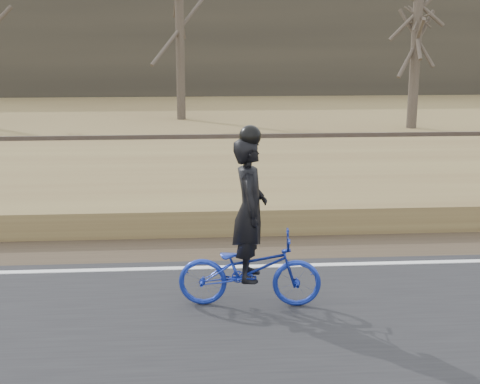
{
  "coord_description": "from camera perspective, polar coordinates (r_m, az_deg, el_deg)",
  "views": [
    {
      "loc": [
        3.53,
        -8.88,
        3.32
      ],
      "look_at": [
        4.19,
        0.5,
        1.1
      ],
      "focal_mm": 50.0,
      "sensor_mm": 36.0,
      "label": 1
    }
  ],
  "objects": [
    {
      "name": "embankment",
      "position": [
        13.9,
        -18.65,
        -0.31
      ],
      "size": [
        120.0,
        5.0,
        0.44
      ],
      "primitive_type": "cube",
      "color": "olive",
      "rests_on": "ground"
    },
    {
      "name": "ballast",
      "position": [
        17.52,
        -15.62,
        2.62
      ],
      "size": [
        120.0,
        3.0,
        0.45
      ],
      "primitive_type": "cube",
      "color": "slate",
      "rests_on": "ground"
    },
    {
      "name": "railroad",
      "position": [
        17.47,
        -15.68,
        3.6
      ],
      "size": [
        120.0,
        2.4,
        0.29
      ],
      "color": "black",
      "rests_on": "ballast"
    },
    {
      "name": "treeline_backdrop",
      "position": [
        39.04,
        -9.47,
        12.65
      ],
      "size": [
        120.0,
        4.0,
        6.0
      ],
      "primitive_type": "cube",
      "color": "#383328",
      "rests_on": "ground"
    },
    {
      "name": "cyclist",
      "position": [
        8.14,
        0.84,
        -4.92
      ],
      "size": [
        1.8,
        0.78,
        2.24
      ],
      "rotation": [
        0.0,
        0.0,
        1.47
      ],
      "color": "navy",
      "rests_on": "road"
    },
    {
      "name": "bare_tree_center",
      "position": [
        26.91,
        -5.19,
        14.44
      ],
      "size": [
        0.36,
        0.36,
        7.77
      ],
      "primitive_type": "cylinder",
      "color": "#4D4338",
      "rests_on": "ground"
    },
    {
      "name": "bare_tree_right",
      "position": [
        25.03,
        14.81,
        12.37
      ],
      "size": [
        0.36,
        0.36,
        6.2
      ],
      "primitive_type": "cylinder",
      "color": "#4D4338",
      "rests_on": "ground"
    }
  ]
}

